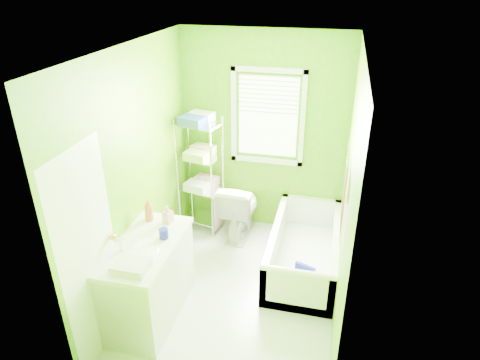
% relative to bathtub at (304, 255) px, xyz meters
% --- Properties ---
extents(ground, '(2.90, 2.90, 0.00)m').
position_rel_bathtub_xyz_m(ground, '(-0.67, -0.60, -0.17)').
color(ground, silver).
rests_on(ground, ground).
extents(room_envelope, '(2.14, 2.94, 2.62)m').
position_rel_bathtub_xyz_m(room_envelope, '(-0.67, -0.60, 1.38)').
color(room_envelope, '#539907').
rests_on(room_envelope, ground).
extents(window, '(0.92, 0.05, 1.22)m').
position_rel_bathtub_xyz_m(window, '(-0.62, 0.83, 1.45)').
color(window, white).
rests_on(window, ground).
extents(door, '(0.09, 0.80, 2.00)m').
position_rel_bathtub_xyz_m(door, '(-1.70, -1.59, 0.83)').
color(door, white).
rests_on(door, ground).
extents(right_wall_decor, '(0.04, 1.48, 1.17)m').
position_rel_bathtub_xyz_m(right_wall_decor, '(0.37, -0.61, 1.15)').
color(right_wall_decor, '#3F070E').
rests_on(right_wall_decor, ground).
extents(bathtub, '(0.77, 1.65, 0.53)m').
position_rel_bathtub_xyz_m(bathtub, '(0.00, 0.00, 0.00)').
color(bathtub, white).
rests_on(bathtub, ground).
extents(toilet, '(0.47, 0.79, 0.79)m').
position_rel_bathtub_xyz_m(toilet, '(-0.90, 0.51, 0.23)').
color(toilet, white).
rests_on(toilet, ground).
extents(vanity, '(0.58, 1.14, 1.10)m').
position_rel_bathtub_xyz_m(vanity, '(-1.44, -1.12, 0.29)').
color(vanity, silver).
rests_on(vanity, ground).
extents(wire_shelf_unit, '(0.59, 0.48, 1.60)m').
position_rel_bathtub_xyz_m(wire_shelf_unit, '(-1.42, 0.57, 0.81)').
color(wire_shelf_unit, silver).
rests_on(wire_shelf_unit, ground).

